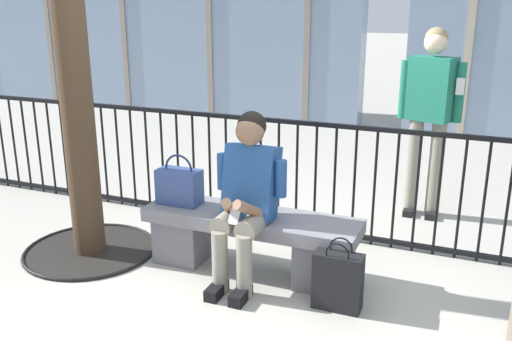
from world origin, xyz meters
The scene contains 7 objects.
ground_plane centered at (0.00, 0.00, 0.00)m, with size 60.00×60.00×0.00m, color #B2ADA3.
stone_bench centered at (0.00, 0.00, 0.27)m, with size 1.60×0.44×0.45m.
seated_person_with_phone centered at (0.02, -0.13, 0.65)m, with size 0.52×0.66×1.21m.
handbag_on_bench centered at (-0.58, -0.01, 0.59)m, with size 0.33×0.17×0.39m.
shopping_bag centered at (0.73, -0.28, 0.20)m, with size 0.32×0.14×0.48m.
bystander_at_railing centered at (1.03, 1.66, 1.00)m, with size 0.55×0.33×1.71m.
plaza_railing centered at (0.00, 0.80, 0.50)m, with size 9.04×0.04×0.99m.
Camera 1 is at (1.48, -3.48, 1.95)m, focal length 39.32 mm.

